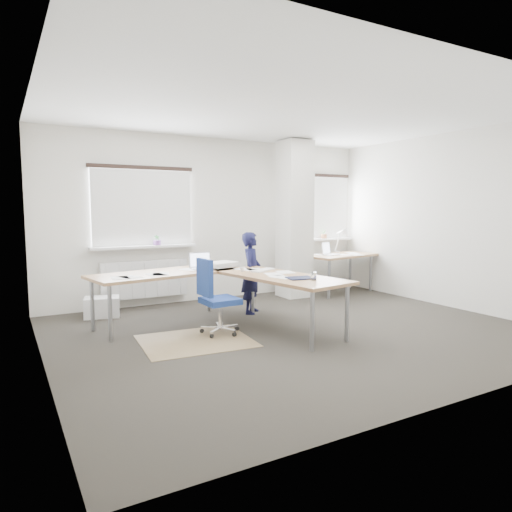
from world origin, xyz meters
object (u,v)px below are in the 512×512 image
desk_main (223,276)px  desk_side (340,257)px  person (252,273)px  task_chair (218,313)px

desk_main → desk_side: 3.21m
person → desk_main: bearing=166.1°
task_chair → desk_side: bearing=22.0°
desk_side → person: person is taller
desk_side → task_chair: 3.56m
desk_side → person: (-2.26, -0.64, -0.07)m
desk_main → task_chair: size_ratio=2.89×
desk_main → task_chair: 0.57m
desk_main → desk_side: desk_side is taller
desk_main → task_chair: (-0.22, -0.31, -0.42)m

